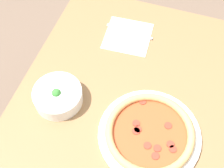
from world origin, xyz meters
TOP-DOWN VIEW (x-y plane):
  - ground_plane at (0.00, 0.00)m, footprint 8.00×8.00m
  - dining_table at (0.00, 0.00)m, footprint 1.00×0.80m
  - pizza at (-0.13, -0.11)m, footprint 0.35×0.35m
  - bowl at (-0.10, 0.23)m, footprint 0.18×0.18m
  - napkin at (0.28, 0.09)m, footprint 0.20×0.20m
  - fork at (0.25, 0.08)m, footprint 0.03×0.18m
  - knife at (0.30, 0.08)m, footprint 0.03×0.20m

SIDE VIEW (x-z plane):
  - ground_plane at x=0.00m, z-range 0.00..0.00m
  - dining_table at x=0.00m, z-range 0.24..0.98m
  - napkin at x=0.28m, z-range 0.74..0.74m
  - knife at x=0.30m, z-range 0.74..0.75m
  - fork at x=0.25m, z-range 0.74..0.75m
  - pizza at x=-0.13m, z-range 0.74..0.77m
  - bowl at x=-0.10m, z-range 0.73..0.81m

